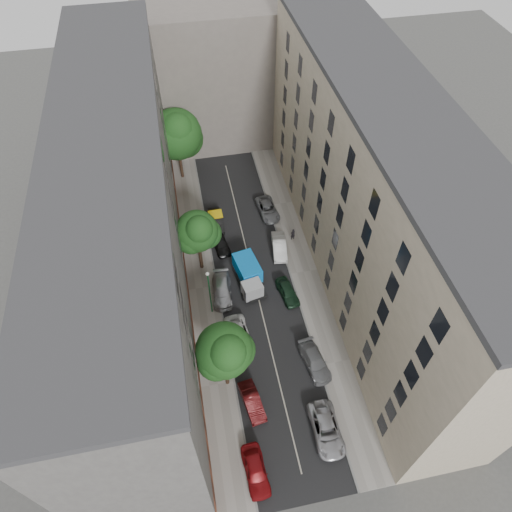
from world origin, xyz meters
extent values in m
plane|color=#4C4C49|center=(0.00, 0.00, 0.00)|extent=(120.00, 120.00, 0.00)
cube|color=black|center=(0.00, 0.00, 0.01)|extent=(8.00, 44.00, 0.02)
cube|color=gray|center=(-5.50, 0.00, 0.07)|extent=(3.00, 44.00, 0.15)
cube|color=gray|center=(5.50, 0.00, 0.07)|extent=(3.00, 44.00, 0.15)
cube|color=#504D4A|center=(-11.00, 0.00, 10.00)|extent=(8.00, 44.00, 20.00)
cube|color=#C4B399|center=(11.00, 0.00, 10.00)|extent=(8.00, 44.00, 20.00)
cube|color=gray|center=(0.00, 28.00, 9.00)|extent=(18.00, 12.00, 18.00)
cube|color=black|center=(-0.60, -0.28, 0.54)|extent=(3.04, 5.58, 0.29)
cube|color=#B3B5B8|center=(-0.60, -2.14, 1.42)|extent=(2.22, 1.91, 1.66)
cube|color=#0D8EFF|center=(-0.60, 0.60, 1.56)|extent=(2.79, 3.87, 1.76)
cylinder|color=black|center=(-1.53, -2.14, 0.41)|extent=(0.27, 0.82, 0.82)
cylinder|color=black|center=(0.33, -2.14, 0.41)|extent=(0.27, 0.82, 0.82)
cylinder|color=black|center=(-1.53, 1.29, 0.41)|extent=(0.27, 0.82, 0.82)
cylinder|color=black|center=(0.33, 1.29, 0.41)|extent=(0.27, 0.82, 0.82)
imported|color=maroon|center=(-3.60, -19.00, 0.73)|extent=(1.96, 4.36, 1.45)
imported|color=#4B0F10|center=(-2.80, -13.40, 0.65)|extent=(2.01, 4.11, 1.30)
imported|color=silver|center=(-2.80, -6.68, 0.64)|extent=(2.53, 4.75, 1.27)
imported|color=silver|center=(-3.60, -1.14, 0.70)|extent=(2.40, 4.96, 1.39)
imported|color=black|center=(-2.80, 5.40, 0.66)|extent=(2.18, 4.09, 1.32)
imported|color=black|center=(-2.80, 9.00, 0.69)|extent=(1.52, 4.20, 1.38)
imported|color=#B3B2B7|center=(2.80, -17.00, 0.70)|extent=(2.36, 5.04, 1.39)
imported|color=slate|center=(3.60, -10.80, 0.65)|extent=(2.51, 4.73, 1.31)
imported|color=black|center=(3.04, -2.60, 0.65)|extent=(2.14, 4.02, 1.30)
imported|color=silver|center=(3.60, 3.60, 0.70)|extent=(2.04, 4.43, 1.41)
imported|color=slate|center=(3.60, 9.80, 0.64)|extent=(2.53, 4.78, 1.28)
cylinder|color=#382619|center=(-4.60, -11.00, 1.59)|extent=(0.36, 0.36, 2.88)
cylinder|color=#382619|center=(-4.60, -11.00, 4.06)|extent=(0.24, 0.24, 2.06)
sphere|color=#1B4617|center=(-4.60, -11.00, 6.07)|extent=(4.69, 4.69, 4.69)
sphere|color=#1B4617|center=(-3.70, -10.60, 5.08)|extent=(3.51, 3.51, 3.51)
sphere|color=#1B4617|center=(-5.30, -11.50, 5.49)|extent=(3.28, 3.28, 3.28)
sphere|color=#1B4617|center=(-4.40, -11.80, 7.14)|extent=(3.05, 3.05, 3.05)
cylinder|color=#382619|center=(-5.25, 2.83, 1.53)|extent=(0.36, 0.36, 2.77)
cylinder|color=#382619|center=(-5.25, 2.83, 3.90)|extent=(0.24, 0.24, 1.98)
sphere|color=#1B4617|center=(-5.25, 2.83, 5.84)|extent=(4.32, 4.32, 4.32)
sphere|color=#1B4617|center=(-4.35, 3.23, 4.89)|extent=(3.24, 3.24, 3.24)
sphere|color=#1B4617|center=(-5.95, 2.33, 5.29)|extent=(3.02, 3.02, 3.02)
sphere|color=#1B4617|center=(-5.05, 2.03, 6.87)|extent=(2.81, 2.81, 2.81)
cylinder|color=#382619|center=(-5.89, 18.53, 1.73)|extent=(0.36, 0.36, 3.17)
cylinder|color=#382619|center=(-5.89, 18.53, 4.45)|extent=(0.24, 0.24, 2.26)
sphere|color=#1B4617|center=(-5.89, 18.53, 6.66)|extent=(6.23, 6.23, 6.23)
sphere|color=#1B4617|center=(-4.99, 18.93, 5.58)|extent=(4.67, 4.67, 4.67)
sphere|color=#1B4617|center=(-6.59, 18.03, 6.03)|extent=(4.36, 4.36, 4.36)
sphere|color=#1B4617|center=(-5.69, 17.73, 7.84)|extent=(4.05, 4.05, 4.05)
cylinder|color=#1A5C2F|center=(-4.93, -3.15, 3.18)|extent=(0.14, 0.14, 6.06)
sphere|color=silver|center=(-4.93, -3.15, 6.31)|extent=(0.36, 0.36, 0.36)
imported|color=black|center=(5.49, 4.93, 0.93)|extent=(0.65, 0.51, 1.57)
camera|label=1|loc=(-5.59, -29.12, 38.96)|focal=32.00mm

